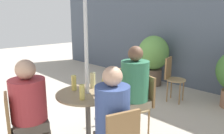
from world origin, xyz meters
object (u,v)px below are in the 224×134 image
at_px(bistro_chair_0, 18,125).
at_px(bistro_chair_4, 124,87).
at_px(seated_person_0, 30,106).
at_px(beer_glass_2, 93,80).
at_px(bistro_chair_2, 142,100).
at_px(beer_glass_1, 105,86).
at_px(seated_person_1, 112,118).
at_px(beer_glass_3, 74,83).
at_px(bistro_chair_3, 172,75).
at_px(cafe_table_near, 88,108).
at_px(beer_glass_0, 82,92).
at_px(seated_person_2, 134,86).
at_px(potted_plant_0, 153,56).

distance_m(bistro_chair_0, bistro_chair_4, 1.73).
relative_size(seated_person_0, beer_glass_2, 6.11).
bearing_deg(bistro_chair_2, beer_glass_1, -79.53).
distance_m(bistro_chair_0, seated_person_1, 1.03).
bearing_deg(beer_glass_3, bistro_chair_3, 89.88).
bearing_deg(seated_person_1, cafe_table_near, -90.00).
bearing_deg(bistro_chair_4, seated_person_0, 24.49).
bearing_deg(beer_glass_1, beer_glass_0, -96.93).
distance_m(seated_person_0, beer_glass_3, 0.57).
height_order(bistro_chair_0, bistro_chair_4, same).
xyz_separation_m(seated_person_2, potted_plant_0, (-1.26, 2.19, -0.04)).
xyz_separation_m(bistro_chair_0, beer_glass_0, (0.35, 0.58, 0.31)).
xyz_separation_m(bistro_chair_3, seated_person_1, (0.81, -2.40, 0.20)).
bearing_deg(beer_glass_2, beer_glass_1, -8.58).
bearing_deg(cafe_table_near, beer_glass_1, 39.69).
xyz_separation_m(bistro_chair_4, seated_person_2, (0.51, -0.38, 0.22)).
distance_m(bistro_chair_3, beer_glass_1, 2.13).
height_order(bistro_chair_2, beer_glass_1, beer_glass_1).
height_order(cafe_table_near, bistro_chair_4, bistro_chair_4).
bearing_deg(potted_plant_0, beer_glass_1, -65.29).
bearing_deg(beer_glass_0, bistro_chair_0, -121.52).
relative_size(bistro_chair_2, seated_person_2, 0.68).
bearing_deg(bistro_chair_4, seated_person_1, 58.12).
xyz_separation_m(bistro_chair_0, seated_person_1, (0.84, 0.55, 0.20)).
bearing_deg(seated_person_1, beer_glass_2, -99.31).
relative_size(bistro_chair_2, seated_person_0, 0.71).
distance_m(bistro_chair_0, potted_plant_0, 3.64).
bearing_deg(potted_plant_0, bistro_chair_2, -57.67).
xyz_separation_m(seated_person_0, beer_glass_2, (0.08, 0.78, 0.14)).
bearing_deg(beer_glass_1, seated_person_2, 86.16).
bearing_deg(bistro_chair_3, bistro_chair_2, -176.91).
distance_m(bistro_chair_0, beer_glass_1, 1.01).
height_order(beer_glass_2, potted_plant_0, potted_plant_0).
bearing_deg(potted_plant_0, seated_person_1, -60.66).
height_order(bistro_chair_3, seated_person_2, seated_person_2).
xyz_separation_m(bistro_chair_4, seated_person_0, (0.13, -1.60, 0.19)).
distance_m(bistro_chair_2, seated_person_1, 1.03).
bearing_deg(seated_person_0, bistro_chair_0, 90.00).
relative_size(bistro_chair_0, beer_glass_1, 4.54).
xyz_separation_m(seated_person_1, beer_glass_0, (-0.49, 0.03, 0.12)).
distance_m(seated_person_2, potted_plant_0, 2.52).
distance_m(cafe_table_near, beer_glass_2, 0.36).
relative_size(beer_glass_0, beer_glass_2, 0.84).
xyz_separation_m(cafe_table_near, seated_person_1, (0.61, -0.19, 0.16)).
height_order(cafe_table_near, beer_glass_3, beer_glass_3).
bearing_deg(beer_glass_2, beer_glass_3, -111.31).
distance_m(beer_glass_1, beer_glass_3, 0.40).
bearing_deg(bistro_chair_3, beer_glass_0, 174.43).
bearing_deg(beer_glass_1, beer_glass_3, -153.03).
xyz_separation_m(seated_person_1, potted_plant_0, (-1.68, 2.99, -0.01)).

